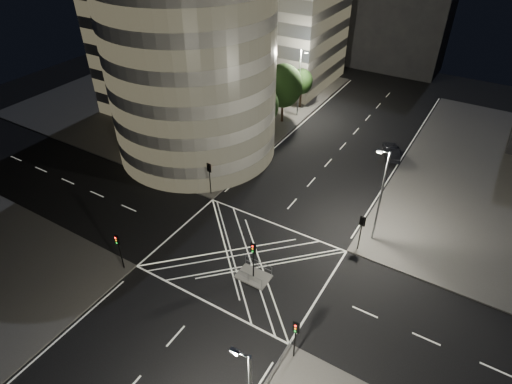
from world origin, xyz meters
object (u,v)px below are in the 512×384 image
Objects in this scene: street_lamp_left_near at (230,131)px; sedan at (391,151)px; traffic_signal_nr at (296,333)px; traffic_signal_nl at (118,245)px; central_island at (253,276)px; traffic_signal_island at (253,254)px; street_lamp_left_far at (299,81)px; street_lamp_right_far at (381,194)px; traffic_signal_fl at (209,173)px; traffic_signal_fr at (362,227)px.

street_lamp_left_near is 2.14× the size of sedan.
street_lamp_left_near reaches higher than traffic_signal_nr.
traffic_signal_nr is at bearing -45.87° from street_lamp_left_near.
central_island is at bearing 26.14° from traffic_signal_nl.
sedan is (15.10, 32.44, -2.14)m from traffic_signal_nl.
traffic_signal_island is (10.80, 5.30, 0.00)m from traffic_signal_nl.
street_lamp_left_far is 1.00× the size of street_lamp_right_far.
traffic_signal_nl is 0.86× the size of sedan.
traffic_signal_island is 0.86× the size of sedan.
central_island is 18.52m from street_lamp_left_near.
traffic_signal_fr is (17.60, 0.00, 0.00)m from traffic_signal_fl.
traffic_signal_fr and traffic_signal_island have the same top height.
traffic_signal_island is (10.80, -8.30, 0.00)m from traffic_signal_fl.
traffic_signal_island is at bearing -70.05° from street_lamp_left_far.
traffic_signal_nl is 1.00× the size of traffic_signal_fr.
central_island is 12.36m from traffic_signal_nl.
sedan is at bearing -15.48° from street_lamp_left_far.
traffic_signal_nl is at bearing -153.86° from traffic_signal_island.
street_lamp_left_far is 28.23m from street_lamp_right_far.
street_lamp_left_near is at bearing 130.27° from central_island.
street_lamp_right_far is at bearing 6.88° from traffic_signal_fl.
traffic_signal_nl is 12.03m from traffic_signal_island.
street_lamp_left_far is 17.02m from sedan.
sedan is at bearing 65.03° from traffic_signal_nl.
central_island is 0.75× the size of traffic_signal_fr.
traffic_signal_island is at bearing -129.33° from traffic_signal_fr.
traffic_signal_fl is at bearing -173.12° from street_lamp_right_far.
traffic_signal_nl is at bearing -89.01° from street_lamp_left_far.
central_island is at bearing 56.85° from sedan.
street_lamp_left_near reaches higher than sedan.
street_lamp_right_far is at bearing -9.03° from street_lamp_left_near.
traffic_signal_nl is at bearing 40.90° from sedan.
street_lamp_left_far reaches higher than sedan.
traffic_signal_fl is 0.86× the size of sedan.
traffic_signal_island is 0.40× the size of street_lamp_left_far.
street_lamp_left_far reaches higher than traffic_signal_nr.
traffic_signal_fr is at bearing -51.83° from street_lamp_left_far.
central_island is 33.95m from street_lamp_left_far.
street_lamp_left_far is (-18.24, 36.80, 2.63)m from traffic_signal_nr.
street_lamp_left_far reaches higher than traffic_signal_fr.
traffic_signal_nr is 8.62m from traffic_signal_island.
central_island is at bearing -70.05° from street_lamp_left_far.
street_lamp_left_far is at bearing 90.99° from traffic_signal_nl.
traffic_signal_nr is at bearing -37.69° from traffic_signal_fl.
traffic_signal_fl is at bearing -83.03° from street_lamp_left_near.
street_lamp_right_far is at bearing 76.52° from sedan.
traffic_signal_fr is 0.40× the size of street_lamp_left_far.
street_lamp_right_far is at bearing 54.70° from central_island.
traffic_signal_nl is at bearing -142.31° from traffic_signal_fr.
street_lamp_left_near is 1.00× the size of street_lamp_left_far.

